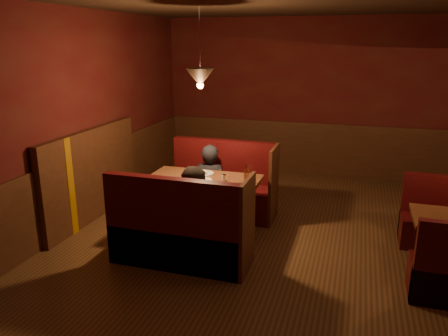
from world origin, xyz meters
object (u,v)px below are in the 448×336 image
(main_table, at_px, (203,193))
(main_bench_far, at_px, (223,191))
(diner_b, at_px, (197,199))
(diner_a, at_px, (210,169))
(main_bench_near, at_px, (180,237))

(main_table, distance_m, main_bench_far, 0.86)
(main_table, height_order, diner_b, diner_b)
(main_bench_far, height_order, diner_b, diner_b)
(main_bench_far, distance_m, diner_a, 0.42)
(main_bench_far, relative_size, main_bench_near, 1.00)
(main_table, distance_m, main_bench_near, 0.86)
(main_table, xyz_separation_m, main_bench_far, (0.02, 0.82, -0.25))
(main_bench_near, distance_m, diner_a, 1.57)
(main_bench_far, xyz_separation_m, diner_a, (-0.16, -0.12, 0.36))
(main_table, height_order, main_bench_far, main_bench_far)
(main_bench_far, distance_m, diner_b, 1.43)
(main_bench_far, bearing_deg, main_table, -91.11)
(main_bench_near, relative_size, diner_b, 1.10)
(main_table, relative_size, diner_a, 1.02)
(main_bench_near, distance_m, diner_b, 0.48)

